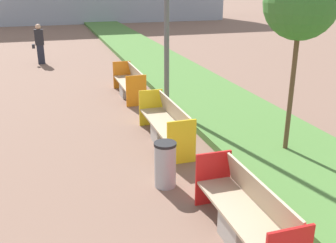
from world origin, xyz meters
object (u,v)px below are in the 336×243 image
(bench_yellow_frame, at_px, (166,126))
(litter_bin, at_px, (165,164))
(pedestrian_walking, at_px, (40,44))
(bench_red_frame, at_px, (246,218))
(sapling_tree_near, at_px, (301,3))
(bench_orange_frame, at_px, (130,85))

(bench_yellow_frame, distance_m, litter_bin, 2.11)
(litter_bin, relative_size, pedestrian_walking, 0.49)
(bench_red_frame, bearing_deg, sapling_tree_near, 47.08)
(bench_red_frame, relative_size, litter_bin, 2.58)
(litter_bin, bearing_deg, bench_orange_frame, 83.99)
(bench_yellow_frame, distance_m, bench_orange_frame, 4.00)
(bench_red_frame, bearing_deg, litter_bin, 108.47)
(bench_orange_frame, distance_m, pedestrian_walking, 6.90)
(bench_yellow_frame, bearing_deg, litter_bin, -107.51)
(bench_red_frame, distance_m, pedestrian_walking, 14.49)
(litter_bin, bearing_deg, sapling_tree_near, 9.95)
(pedestrian_walking, bearing_deg, litter_bin, -80.38)
(bench_red_frame, bearing_deg, bench_orange_frame, 90.00)
(bench_yellow_frame, relative_size, pedestrian_walking, 1.40)
(bench_red_frame, height_order, bench_yellow_frame, same)
(bench_red_frame, height_order, litter_bin, bench_red_frame)
(litter_bin, height_order, pedestrian_walking, pedestrian_walking)
(bench_red_frame, bearing_deg, pedestrian_walking, 100.84)
(pedestrian_walking, bearing_deg, bench_yellow_frame, -75.21)
(sapling_tree_near, distance_m, pedestrian_walking, 13.02)
(bench_red_frame, height_order, pedestrian_walking, pedestrian_walking)
(bench_yellow_frame, height_order, sapling_tree_near, sapling_tree_near)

